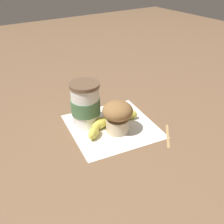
{
  "coord_description": "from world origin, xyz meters",
  "views": [
    {
      "loc": [
        -0.35,
        -0.53,
        0.43
      ],
      "look_at": [
        0.0,
        0.0,
        0.05
      ],
      "focal_mm": 42.0,
      "sensor_mm": 36.0,
      "label": 1
    }
  ],
  "objects": [
    {
      "name": "wooden_stirrer",
      "position": [
        0.1,
        -0.13,
        0.0
      ],
      "size": [
        0.08,
        0.09,
        0.0
      ],
      "primitive_type": "cube",
      "rotation": [
        0.0,
        0.0,
        0.85
      ],
      "color": "tan",
      "rests_on": "ground_plane"
    },
    {
      "name": "paper_napkin",
      "position": [
        0.0,
        0.0,
        0.0
      ],
      "size": [
        0.27,
        0.27,
        0.0
      ],
      "primitive_type": "cube",
      "rotation": [
        0.0,
        0.0,
        -0.15
      ],
      "color": "white",
      "rests_on": "ground_plane"
    },
    {
      "name": "muffin",
      "position": [
        0.0,
        -0.03,
        0.05
      ],
      "size": [
        0.08,
        0.08,
        0.09
      ],
      "color": "beige",
      "rests_on": "paper_napkin"
    },
    {
      "name": "coffee_cup",
      "position": [
        -0.06,
        0.05,
        0.07
      ],
      "size": [
        0.09,
        0.09,
        0.13
      ],
      "color": "white",
      "rests_on": "paper_napkin"
    },
    {
      "name": "ground_plane",
      "position": [
        0.0,
        0.0,
        0.0
      ],
      "size": [
        3.0,
        3.0,
        0.0
      ],
      "primitive_type": "plane",
      "color": "brown"
    },
    {
      "name": "banana",
      "position": [
        -0.01,
        0.01,
        0.02
      ],
      "size": [
        0.19,
        0.09,
        0.03
      ],
      "color": "#D6CC4C",
      "rests_on": "paper_napkin"
    }
  ]
}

